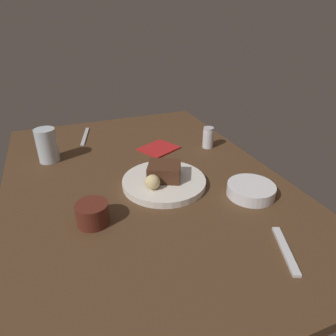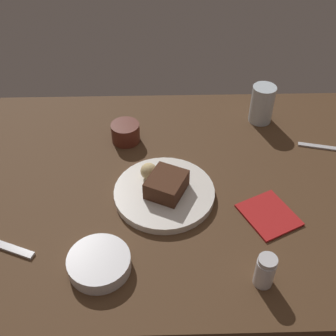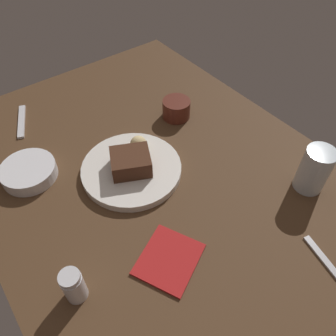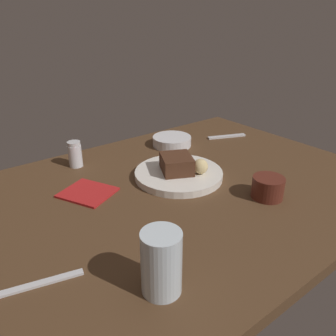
{
  "view_description": "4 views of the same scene",
  "coord_description": "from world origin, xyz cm",
  "px_view_note": "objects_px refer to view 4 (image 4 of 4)",
  "views": [
    {
      "loc": [
        79.9,
        -22.35,
        50.97
      ],
      "look_at": [
        5.49,
        6.55,
        8.14
      ],
      "focal_mm": 31.89,
      "sensor_mm": 36.0,
      "label": 1
    },
    {
      "loc": [
        7.3,
        81.54,
        82.33
      ],
      "look_at": [
        5.22,
        0.54,
        8.64
      ],
      "focal_mm": 46.11,
      "sensor_mm": 36.0,
      "label": 2
    },
    {
      "loc": [
        -44.73,
        32.07,
        67.35
      ],
      "look_at": [
        -1.09,
        -1.2,
        6.82
      ],
      "focal_mm": 35.58,
      "sensor_mm": 36.0,
      "label": 3
    },
    {
      "loc": [
        -50.61,
        -63.27,
        47.32
      ],
      "look_at": [
        0.51,
        2.56,
        8.5
      ],
      "focal_mm": 36.26,
      "sensor_mm": 36.0,
      "label": 4
    }
  ],
  "objects_px": {
    "chocolate_cake_slice": "(177,164)",
    "folded_napkin": "(88,193)",
    "butter_knife": "(29,287)",
    "salt_shaker": "(75,154)",
    "water_glass": "(161,263)",
    "side_bowl": "(172,141)",
    "dessert_plate": "(179,174)",
    "coffee_cup": "(268,187)",
    "bread_roll": "(199,166)",
    "dessert_spoon": "(227,136)"
  },
  "relations": [
    {
      "from": "dessert_plate",
      "to": "butter_knife",
      "type": "bearing_deg",
      "value": -160.16
    },
    {
      "from": "chocolate_cake_slice",
      "to": "dessert_spoon",
      "type": "distance_m",
      "value": 0.4
    },
    {
      "from": "coffee_cup",
      "to": "butter_knife",
      "type": "xyz_separation_m",
      "value": [
        -0.59,
        0.06,
        -0.03
      ]
    },
    {
      "from": "salt_shaker",
      "to": "side_bowl",
      "type": "bearing_deg",
      "value": -7.25
    },
    {
      "from": "side_bowl",
      "to": "dessert_plate",
      "type": "bearing_deg",
      "value": -124.07
    },
    {
      "from": "chocolate_cake_slice",
      "to": "folded_napkin",
      "type": "distance_m",
      "value": 0.26
    },
    {
      "from": "side_bowl",
      "to": "dessert_spoon",
      "type": "xyz_separation_m",
      "value": [
        0.22,
        -0.06,
        -0.01
      ]
    },
    {
      "from": "dessert_plate",
      "to": "side_bowl",
      "type": "xyz_separation_m",
      "value": [
        0.14,
        0.21,
        0.01
      ]
    },
    {
      "from": "salt_shaker",
      "to": "water_glass",
      "type": "distance_m",
      "value": 0.59
    },
    {
      "from": "dessert_plate",
      "to": "butter_knife",
      "type": "height_order",
      "value": "dessert_plate"
    },
    {
      "from": "bread_roll",
      "to": "water_glass",
      "type": "height_order",
      "value": "water_glass"
    },
    {
      "from": "dessert_plate",
      "to": "chocolate_cake_slice",
      "type": "distance_m",
      "value": 0.03
    },
    {
      "from": "dessert_spoon",
      "to": "water_glass",
      "type": "bearing_deg",
      "value": 57.97
    },
    {
      "from": "folded_napkin",
      "to": "coffee_cup",
      "type": "bearing_deg",
      "value": -40.11
    },
    {
      "from": "folded_napkin",
      "to": "butter_knife",
      "type": "bearing_deg",
      "value": -133.04
    },
    {
      "from": "chocolate_cake_slice",
      "to": "salt_shaker",
      "type": "distance_m",
      "value": 0.32
    },
    {
      "from": "bread_roll",
      "to": "dessert_spoon",
      "type": "relative_size",
      "value": 0.29
    },
    {
      "from": "salt_shaker",
      "to": "water_glass",
      "type": "height_order",
      "value": "water_glass"
    },
    {
      "from": "dessert_plate",
      "to": "chocolate_cake_slice",
      "type": "height_order",
      "value": "chocolate_cake_slice"
    },
    {
      "from": "salt_shaker",
      "to": "water_glass",
      "type": "bearing_deg",
      "value": -99.78
    },
    {
      "from": "bread_roll",
      "to": "butter_knife",
      "type": "height_order",
      "value": "bread_roll"
    },
    {
      "from": "dessert_plate",
      "to": "folded_napkin",
      "type": "xyz_separation_m",
      "value": [
        -0.25,
        0.07,
        -0.01
      ]
    },
    {
      "from": "water_glass",
      "to": "salt_shaker",
      "type": "bearing_deg",
      "value": 80.22
    },
    {
      "from": "dessert_plate",
      "to": "coffee_cup",
      "type": "bearing_deg",
      "value": -64.96
    },
    {
      "from": "bread_roll",
      "to": "dessert_spoon",
      "type": "bearing_deg",
      "value": 31.21
    },
    {
      "from": "salt_shaker",
      "to": "dessert_spoon",
      "type": "relative_size",
      "value": 0.54
    },
    {
      "from": "dessert_plate",
      "to": "chocolate_cake_slice",
      "type": "xyz_separation_m",
      "value": [
        -0.01,
        0.0,
        0.03
      ]
    },
    {
      "from": "folded_napkin",
      "to": "salt_shaker",
      "type": "bearing_deg",
      "value": 74.75
    },
    {
      "from": "chocolate_cake_slice",
      "to": "butter_knife",
      "type": "xyz_separation_m",
      "value": [
        -0.48,
        -0.18,
        -0.04
      ]
    },
    {
      "from": "coffee_cup",
      "to": "dessert_spoon",
      "type": "xyz_separation_m",
      "value": [
        0.26,
        0.38,
        -0.02
      ]
    },
    {
      "from": "chocolate_cake_slice",
      "to": "water_glass",
      "type": "relative_size",
      "value": 0.81
    },
    {
      "from": "dessert_plate",
      "to": "water_glass",
      "type": "bearing_deg",
      "value": -133.29
    },
    {
      "from": "side_bowl",
      "to": "butter_knife",
      "type": "bearing_deg",
      "value": -148.32
    },
    {
      "from": "dessert_plate",
      "to": "bread_roll",
      "type": "bearing_deg",
      "value": -49.51
    },
    {
      "from": "dessert_spoon",
      "to": "butter_knife",
      "type": "distance_m",
      "value": 0.91
    },
    {
      "from": "coffee_cup",
      "to": "chocolate_cake_slice",
      "type": "bearing_deg",
      "value": 115.92
    },
    {
      "from": "chocolate_cake_slice",
      "to": "bread_roll",
      "type": "xyz_separation_m",
      "value": [
        0.04,
        -0.05,
        -0.0
      ]
    },
    {
      "from": "water_glass",
      "to": "coffee_cup",
      "type": "xyz_separation_m",
      "value": [
        0.41,
        0.09,
        -0.03
      ]
    },
    {
      "from": "bread_roll",
      "to": "chocolate_cake_slice",
      "type": "bearing_deg",
      "value": 132.69
    },
    {
      "from": "chocolate_cake_slice",
      "to": "water_glass",
      "type": "distance_m",
      "value": 0.44
    },
    {
      "from": "dessert_plate",
      "to": "side_bowl",
      "type": "bearing_deg",
      "value": 55.93
    },
    {
      "from": "bread_roll",
      "to": "folded_napkin",
      "type": "relative_size",
      "value": 0.34
    },
    {
      "from": "chocolate_cake_slice",
      "to": "folded_napkin",
      "type": "bearing_deg",
      "value": 164.11
    },
    {
      "from": "water_glass",
      "to": "side_bowl",
      "type": "relative_size",
      "value": 0.86
    },
    {
      "from": "coffee_cup",
      "to": "water_glass",
      "type": "bearing_deg",
      "value": -167.58
    },
    {
      "from": "salt_shaker",
      "to": "side_bowl",
      "type": "xyz_separation_m",
      "value": [
        0.35,
        -0.04,
        -0.02
      ]
    },
    {
      "from": "dessert_plate",
      "to": "salt_shaker",
      "type": "distance_m",
      "value": 0.33
    },
    {
      "from": "dessert_plate",
      "to": "dessert_spoon",
      "type": "bearing_deg",
      "value": 22.69
    },
    {
      "from": "salt_shaker",
      "to": "coffee_cup",
      "type": "xyz_separation_m",
      "value": [
        0.31,
        -0.49,
        -0.01
      ]
    },
    {
      "from": "water_glass",
      "to": "dessert_plate",
      "type": "bearing_deg",
      "value": 46.71
    }
  ]
}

